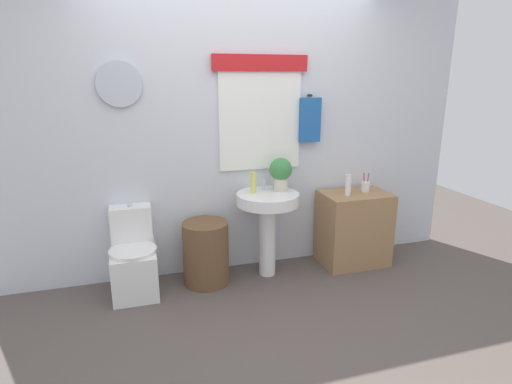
% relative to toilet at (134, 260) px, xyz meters
% --- Properties ---
extents(ground_plane, '(8.00, 8.00, 0.00)m').
position_rel_toilet_xyz_m(ground_plane, '(0.97, -0.88, -0.28)').
color(ground_plane, '#564C47').
extents(back_wall, '(4.40, 0.18, 2.60)m').
position_rel_toilet_xyz_m(back_wall, '(0.97, 0.26, 1.03)').
color(back_wall, silver).
rests_on(back_wall, ground_plane).
extents(toilet, '(0.38, 0.51, 0.73)m').
position_rel_toilet_xyz_m(toilet, '(0.00, 0.00, 0.00)').
color(toilet, white).
rests_on(toilet, ground_plane).
extents(laundry_hamper, '(0.40, 0.40, 0.56)m').
position_rel_toilet_xyz_m(laundry_hamper, '(0.61, -0.03, 0.00)').
color(laundry_hamper, brown).
rests_on(laundry_hamper, ground_plane).
extents(pedestal_sink, '(0.56, 0.56, 0.77)m').
position_rel_toilet_xyz_m(pedestal_sink, '(1.17, -0.03, 0.32)').
color(pedestal_sink, white).
rests_on(pedestal_sink, ground_plane).
extents(faucet, '(0.03, 0.03, 0.10)m').
position_rel_toilet_xyz_m(faucet, '(1.17, 0.09, 0.55)').
color(faucet, silver).
rests_on(faucet, pedestal_sink).
extents(wooden_cabinet, '(0.63, 0.44, 0.71)m').
position_rel_toilet_xyz_m(wooden_cabinet, '(2.05, -0.03, 0.08)').
color(wooden_cabinet, '#9E754C').
rests_on(wooden_cabinet, ground_plane).
extents(soap_bottle, '(0.05, 0.05, 0.19)m').
position_rel_toilet_xyz_m(soap_bottle, '(1.05, 0.02, 0.59)').
color(soap_bottle, '#DBD166').
rests_on(soap_bottle, pedestal_sink).
extents(potted_plant, '(0.20, 0.20, 0.30)m').
position_rel_toilet_xyz_m(potted_plant, '(1.31, 0.03, 0.67)').
color(potted_plant, beige).
rests_on(potted_plant, pedestal_sink).
extents(lotion_bottle, '(0.05, 0.05, 0.19)m').
position_rel_toilet_xyz_m(lotion_bottle, '(1.94, -0.07, 0.53)').
color(lotion_bottle, white).
rests_on(lotion_bottle, wooden_cabinet).
extents(toothbrush_cup, '(0.08, 0.08, 0.18)m').
position_rel_toilet_xyz_m(toothbrush_cup, '(2.16, -0.01, 0.48)').
color(toothbrush_cup, silver).
rests_on(toothbrush_cup, wooden_cabinet).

